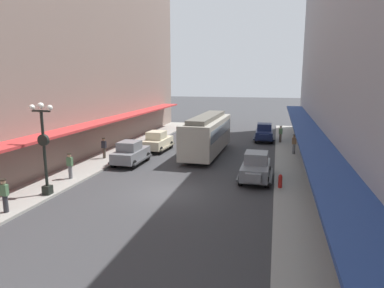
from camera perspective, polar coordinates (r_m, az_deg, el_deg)
ground_plane at (r=20.33m, az=-4.06°, el=-8.13°), size 200.00×200.00×0.00m
sidewalk_left at (r=23.61m, az=-21.77°, el=-5.99°), size 3.00×60.00×0.15m
sidewalk_right at (r=19.48m, az=17.75°, el=-9.27°), size 3.00×60.00×0.15m
building_row_left at (r=24.77m, az=-29.14°, el=19.59°), size 4.30×60.00×21.85m
building_row_right at (r=18.92m, az=28.03°, el=16.65°), size 4.30×60.00×17.83m
parked_car_0 at (r=31.70m, az=-5.72°, el=0.55°), size 2.27×4.30×1.84m
parked_car_1 at (r=22.84m, az=10.47°, el=-3.67°), size 2.19×4.28×1.84m
parked_car_2 at (r=27.07m, az=-10.07°, el=-1.36°), size 2.17×4.27×1.84m
parked_car_3 at (r=37.20m, az=11.82°, el=1.91°), size 2.23×4.29×1.84m
streetcar at (r=29.73m, az=2.50°, el=1.78°), size 2.73×9.66×3.46m
lamp_post_with_clock at (r=20.64m, az=-23.25°, el=-0.13°), size 1.42×0.44×5.16m
fire_hydrant at (r=21.36m, az=14.35°, el=-5.92°), size 0.24×0.24×0.82m
pedestrian_0 at (r=19.20m, az=-28.51°, el=-7.45°), size 0.36×0.28×1.67m
pedestrian_1 at (r=36.06m, az=14.40°, el=1.63°), size 0.36×0.28×1.67m
pedestrian_2 at (r=30.88m, az=16.48°, el=0.00°), size 0.36×0.28×1.67m
pedestrian_3 at (r=28.92m, az=-14.31°, el=-0.60°), size 0.36×0.28×1.67m
pedestrian_4 at (r=23.77m, az=-19.49°, el=-3.37°), size 0.36×0.28×1.67m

